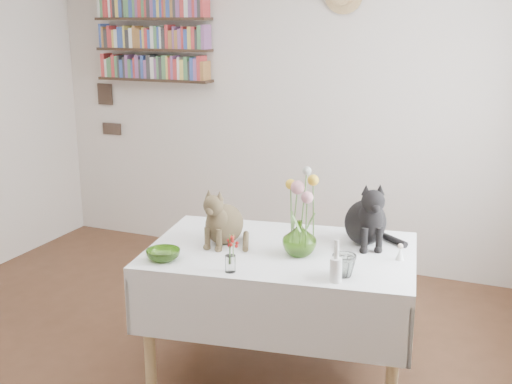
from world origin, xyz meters
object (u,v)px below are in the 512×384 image
at_px(dining_table, 281,281).
at_px(black_cat, 366,211).
at_px(bookshelf_unit, 153,24).
at_px(tabby_cat, 224,214).
at_px(flower_vase, 299,238).

bearing_deg(dining_table, black_cat, 34.91).
height_order(dining_table, black_cat, black_cat).
bearing_deg(bookshelf_unit, tabby_cat, -49.69).
relative_size(tabby_cat, bookshelf_unit, 0.32).
bearing_deg(flower_vase, bookshelf_unit, 137.46).
bearing_deg(black_cat, dining_table, -172.24).
bearing_deg(dining_table, bookshelf_unit, 136.39).
xyz_separation_m(tabby_cat, bookshelf_unit, (-1.40, 1.66, 0.95)).
relative_size(tabby_cat, flower_vase, 1.76).
bearing_deg(tabby_cat, flower_vase, -1.13).
bearing_deg(bookshelf_unit, black_cat, -33.30).
distance_m(dining_table, black_cat, 0.58).
distance_m(tabby_cat, bookshelf_unit, 2.37).
distance_m(tabby_cat, black_cat, 0.75).
bearing_deg(tabby_cat, black_cat, 24.39).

